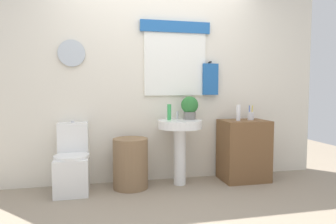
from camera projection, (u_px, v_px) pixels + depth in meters
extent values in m
plane|color=gray|center=(178.00, 214.00, 2.76)|extent=(8.00, 8.00, 0.00)
cube|color=silver|center=(156.00, 78.00, 3.78)|extent=(4.40, 0.10, 2.60)
cube|color=white|center=(175.00, 64.00, 3.75)|extent=(0.79, 0.03, 0.79)
cube|color=#235BA3|center=(176.00, 27.00, 3.70)|extent=(0.89, 0.04, 0.14)
cylinder|color=silver|center=(72.00, 53.00, 3.47)|extent=(0.31, 0.03, 0.31)
cylinder|color=black|center=(210.00, 62.00, 3.84)|extent=(0.02, 0.06, 0.02)
cube|color=#235BA3|center=(210.00, 79.00, 3.83)|extent=(0.20, 0.05, 0.40)
cube|color=white|center=(73.00, 174.00, 3.35)|extent=(0.36, 0.50, 0.41)
cylinder|color=white|center=(72.00, 156.00, 3.27)|extent=(0.38, 0.38, 0.03)
cube|color=white|center=(73.00, 138.00, 3.49)|extent=(0.34, 0.18, 0.37)
cylinder|color=silver|center=(73.00, 122.00, 3.47)|extent=(0.04, 0.04, 0.02)
cylinder|color=#846647|center=(131.00, 163.00, 3.48)|extent=(0.41, 0.41, 0.59)
cylinder|color=white|center=(180.00, 156.00, 3.61)|extent=(0.15, 0.15, 0.69)
cylinder|color=white|center=(180.00, 124.00, 3.58)|extent=(0.53, 0.53, 0.10)
cylinder|color=silver|center=(177.00, 115.00, 3.69)|extent=(0.03, 0.03, 0.10)
cube|color=brown|center=(244.00, 150.00, 3.79)|extent=(0.57, 0.44, 0.77)
cylinder|color=green|center=(169.00, 112.00, 3.59)|extent=(0.05, 0.05, 0.19)
cylinder|color=slate|center=(190.00, 116.00, 3.66)|extent=(0.15, 0.15, 0.09)
sphere|color=#2D7033|center=(190.00, 105.00, 3.65)|extent=(0.21, 0.21, 0.21)
cylinder|color=white|center=(238.00, 113.00, 3.69)|extent=(0.05, 0.05, 0.20)
cylinder|color=silver|center=(251.00, 116.00, 3.80)|extent=(0.08, 0.08, 0.10)
cylinder|color=yellow|center=(252.00, 112.00, 3.80)|extent=(0.01, 0.03, 0.18)
cylinder|color=blue|center=(249.00, 112.00, 3.80)|extent=(0.02, 0.03, 0.18)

